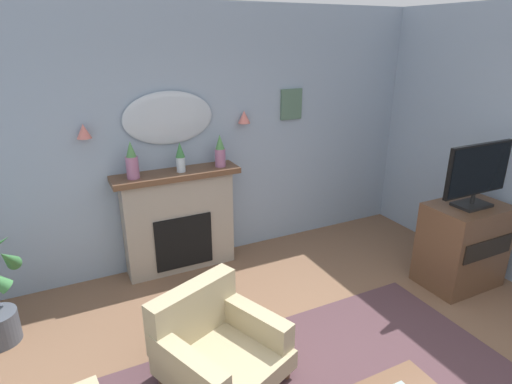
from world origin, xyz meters
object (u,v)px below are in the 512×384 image
object	(u,v)px
mantel_vase_right	(180,157)
tv_flatscreen	(478,174)
wall_mirror	(169,118)
wall_sconce_left	(84,131)
fireplace	(179,222)
wall_sconce_right	(244,117)
framed_picture	(291,104)
mantel_vase_left	(132,162)
armchair_near_fireplace	(215,343)
tv_cabinet	(462,245)
mantel_vase_centre	(220,152)

from	to	relation	value
mantel_vase_right	tv_flatscreen	bearing A→B (deg)	-32.75
wall_mirror	wall_sconce_left	distance (m)	0.85
fireplace	tv_flatscreen	world-z (taller)	tv_flatscreen
wall_sconce_right	framed_picture	distance (m)	0.66
mantel_vase_left	tv_flatscreen	world-z (taller)	tv_flatscreen
armchair_near_fireplace	tv_flatscreen	size ratio (longest dim) A/B	1.26
framed_picture	tv_flatscreen	bearing A→B (deg)	-59.20
wall_mirror	wall_sconce_right	bearing A→B (deg)	-3.37
wall_sconce_left	wall_mirror	bearing A→B (deg)	3.37
wall_mirror	tv_flatscreen	distance (m)	3.17
mantel_vase_left	mantel_vase_right	size ratio (longest dim) A/B	1.21
fireplace	wall_mirror	world-z (taller)	wall_mirror
wall_mirror	armchair_near_fireplace	world-z (taller)	wall_mirror
mantel_vase_right	wall_sconce_left	world-z (taller)	wall_sconce_left
framed_picture	tv_flatscreen	distance (m)	2.16
tv_cabinet	fireplace	bearing A→B (deg)	147.64
mantel_vase_right	mantel_vase_centre	world-z (taller)	mantel_vase_centre
mantel_vase_right	wall_mirror	xyz separation A→B (m)	(-0.05, 0.17, 0.38)
mantel_vase_centre	tv_flatscreen	xyz separation A→B (m)	(2.08, -1.62, -0.08)
mantel_vase_right	wall_sconce_left	xyz separation A→B (m)	(-0.90, 0.12, 0.33)
mantel_vase_centre	framed_picture	size ratio (longest dim) A/B	0.99
fireplace	wall_sconce_right	xyz separation A→B (m)	(0.85, 0.09, 1.09)
framed_picture	mantel_vase_centre	bearing A→B (deg)	-169.80
mantel_vase_right	mantel_vase_left	bearing A→B (deg)	-180.00
framed_picture	fireplace	bearing A→B (deg)	-174.23
wall_sconce_right	tv_cabinet	size ratio (longest dim) A/B	0.16
mantel_vase_right	armchair_near_fireplace	xyz separation A→B (m)	(-0.30, -1.70, -1.02)
armchair_near_fireplace	tv_cabinet	bearing A→B (deg)	1.98
wall_sconce_right	framed_picture	size ratio (longest dim) A/B	0.39
mantel_vase_left	tv_cabinet	world-z (taller)	mantel_vase_left
wall_mirror	wall_sconce_left	bearing A→B (deg)	-176.63
mantel_vase_left	armchair_near_fireplace	bearing A→B (deg)	-83.40
armchair_near_fireplace	fireplace	bearing A→B (deg)	81.67
mantel_vase_centre	wall_sconce_right	xyz separation A→B (m)	(0.35, 0.12, 0.34)
mantel_vase_right	armchair_near_fireplace	distance (m)	2.01
mantel_vase_right	armchair_near_fireplace	size ratio (longest dim) A/B	0.30
mantel_vase_right	wall_sconce_right	bearing A→B (deg)	8.53
mantel_vase_right	framed_picture	size ratio (longest dim) A/B	0.89
fireplace	wall_sconce_left	world-z (taller)	wall_sconce_left
mantel_vase_right	tv_cabinet	distance (m)	3.12
wall_sconce_left	wall_sconce_right	world-z (taller)	same
fireplace	mantel_vase_right	bearing A→B (deg)	-29.53
armchair_near_fireplace	wall_sconce_left	bearing A→B (deg)	108.14
wall_sconce_right	tv_cabinet	xyz separation A→B (m)	(1.73, -1.72, -1.21)
mantel_vase_right	tv_flatscreen	size ratio (longest dim) A/B	0.38
wall_sconce_left	tv_flatscreen	distance (m)	3.87
mantel_vase_left	armchair_near_fireplace	world-z (taller)	mantel_vase_left
wall_sconce_right	wall_mirror	bearing A→B (deg)	176.63
mantel_vase_left	armchair_near_fireplace	xyz separation A→B (m)	(0.20, -1.70, -1.03)
wall_sconce_left	armchair_near_fireplace	size ratio (longest dim) A/B	0.13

